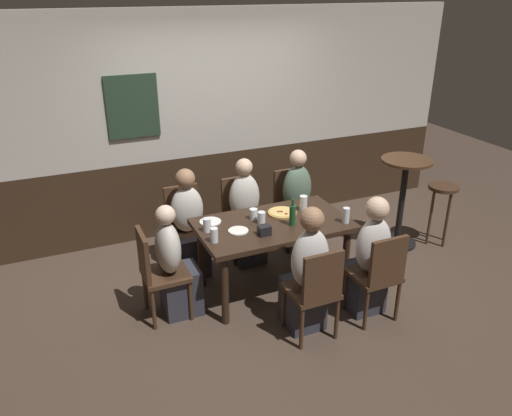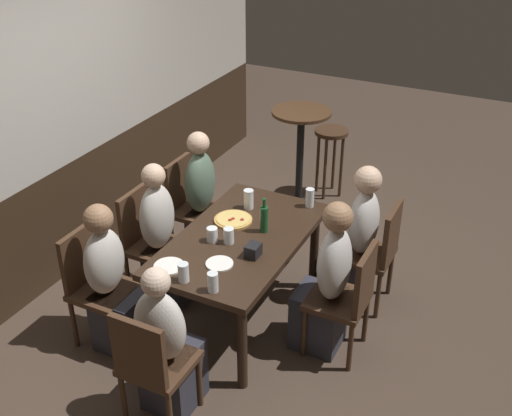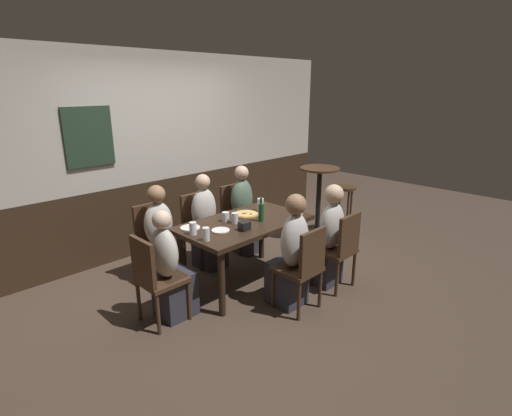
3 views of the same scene
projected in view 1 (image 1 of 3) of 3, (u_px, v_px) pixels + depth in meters
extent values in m
plane|color=#423328|center=(272.00, 288.00, 5.09)|extent=(12.00, 12.00, 0.00)
cube|color=#332316|center=(216.00, 189.00, 6.28)|extent=(6.40, 0.10, 0.95)
cube|color=#B7B2A8|center=(212.00, 83.00, 5.75)|extent=(6.40, 0.10, 1.65)
cube|color=#233828|center=(133.00, 107.00, 5.42)|extent=(0.56, 0.03, 0.68)
cube|color=black|center=(273.00, 225.00, 4.80)|extent=(1.45, 0.83, 0.05)
cylinder|color=black|center=(225.00, 290.00, 4.44)|extent=(0.07, 0.07, 0.69)
cylinder|color=black|center=(345.00, 262.00, 4.90)|extent=(0.07, 0.07, 0.69)
cylinder|color=black|center=(201.00, 256.00, 5.01)|extent=(0.07, 0.07, 0.69)
cylinder|color=black|center=(311.00, 233.00, 5.46)|extent=(0.07, 0.07, 0.69)
cube|color=#422B1C|center=(295.00, 211.00, 5.79)|extent=(0.40, 0.40, 0.04)
cube|color=#422B1C|center=(288.00, 187.00, 5.84)|extent=(0.36, 0.04, 0.43)
cylinder|color=#422B1C|center=(314.00, 232.00, 5.80)|extent=(0.04, 0.04, 0.41)
cylinder|color=#422B1C|center=(288.00, 237.00, 5.67)|extent=(0.04, 0.04, 0.41)
cylinder|color=#422B1C|center=(300.00, 220.00, 6.08)|extent=(0.04, 0.04, 0.41)
cylinder|color=#422B1C|center=(275.00, 225.00, 5.96)|extent=(0.04, 0.04, 0.41)
cube|color=#422B1C|center=(373.00, 275.00, 4.52)|extent=(0.40, 0.40, 0.04)
cube|color=#422B1C|center=(388.00, 261.00, 4.27)|extent=(0.36, 0.04, 0.43)
cylinder|color=#422B1C|center=(345.00, 290.00, 4.69)|extent=(0.04, 0.04, 0.41)
cylinder|color=#422B1C|center=(375.00, 282.00, 4.82)|extent=(0.04, 0.04, 0.41)
cylinder|color=#422B1C|center=(366.00, 310.00, 4.41)|extent=(0.04, 0.04, 0.41)
cylinder|color=#422B1C|center=(397.00, 301.00, 4.53)|extent=(0.04, 0.04, 0.41)
cube|color=#422B1C|center=(311.00, 291.00, 4.29)|extent=(0.40, 0.40, 0.04)
cube|color=#422B1C|center=(323.00, 277.00, 4.04)|extent=(0.36, 0.04, 0.43)
cylinder|color=#422B1C|center=(283.00, 307.00, 4.46)|extent=(0.04, 0.04, 0.41)
cylinder|color=#422B1C|center=(317.00, 298.00, 4.58)|extent=(0.04, 0.04, 0.41)
cylinder|color=#422B1C|center=(302.00, 329.00, 4.17)|extent=(0.04, 0.04, 0.41)
cylinder|color=#422B1C|center=(337.00, 319.00, 4.30)|extent=(0.04, 0.04, 0.41)
cube|color=#422B1C|center=(187.00, 231.00, 5.32)|extent=(0.40, 0.40, 0.04)
cube|color=#422B1C|center=(181.00, 204.00, 5.37)|extent=(0.36, 0.04, 0.43)
cylinder|color=#422B1C|center=(209.00, 254.00, 5.33)|extent=(0.04, 0.04, 0.41)
cylinder|color=#422B1C|center=(177.00, 260.00, 5.20)|extent=(0.04, 0.04, 0.41)
cylinder|color=#422B1C|center=(199.00, 240.00, 5.61)|extent=(0.04, 0.04, 0.41)
cylinder|color=#422B1C|center=(169.00, 246.00, 5.49)|extent=(0.04, 0.04, 0.41)
cube|color=#422B1C|center=(166.00, 274.00, 4.53)|extent=(0.40, 0.40, 0.04)
cube|color=#422B1C|center=(143.00, 255.00, 4.37)|extent=(0.04, 0.36, 0.43)
cylinder|color=#422B1C|center=(180.00, 282.00, 4.82)|extent=(0.04, 0.04, 0.41)
cylinder|color=#422B1C|center=(191.00, 301.00, 4.54)|extent=(0.04, 0.04, 0.41)
cylinder|color=#422B1C|center=(145.00, 290.00, 4.70)|extent=(0.04, 0.04, 0.41)
cylinder|color=#422B1C|center=(153.00, 310.00, 4.42)|extent=(0.04, 0.04, 0.41)
cube|color=#422B1C|center=(243.00, 220.00, 5.55)|extent=(0.40, 0.40, 0.04)
cube|color=#422B1C|center=(237.00, 195.00, 5.61)|extent=(0.36, 0.04, 0.43)
cylinder|color=#422B1C|center=(264.00, 242.00, 5.56)|extent=(0.04, 0.04, 0.41)
cylinder|color=#422B1C|center=(235.00, 248.00, 5.44)|extent=(0.04, 0.04, 0.41)
cylinder|color=#422B1C|center=(251.00, 230.00, 5.85)|extent=(0.04, 0.04, 0.41)
cylinder|color=#422B1C|center=(224.00, 235.00, 5.72)|extent=(0.04, 0.04, 0.41)
cube|color=#2D2D38|center=(299.00, 231.00, 5.76)|extent=(0.32, 0.34, 0.45)
ellipsoid|color=#56705B|center=(297.00, 188.00, 5.63)|extent=(0.34, 0.22, 0.55)
sphere|color=#DBB293|center=(298.00, 158.00, 5.49)|extent=(0.19, 0.19, 0.19)
cube|color=#2D2D38|center=(363.00, 287.00, 4.71)|extent=(0.32, 0.34, 0.45)
ellipsoid|color=silver|center=(373.00, 245.00, 4.44)|extent=(0.34, 0.22, 0.52)
sphere|color=#DBB293|center=(377.00, 209.00, 4.29)|extent=(0.21, 0.21, 0.21)
cube|color=#2D2D38|center=(303.00, 303.00, 4.48)|extent=(0.32, 0.34, 0.45)
ellipsoid|color=silver|center=(310.00, 259.00, 4.20)|extent=(0.34, 0.22, 0.55)
sphere|color=#936B4C|center=(312.00, 219.00, 4.05)|extent=(0.20, 0.20, 0.20)
cube|color=#2D2D38|center=(192.00, 253.00, 5.29)|extent=(0.32, 0.34, 0.45)
ellipsoid|color=beige|center=(187.00, 209.00, 5.17)|extent=(0.34, 0.22, 0.50)
sphere|color=#936B4C|center=(185.00, 178.00, 5.04)|extent=(0.20, 0.20, 0.20)
cube|color=#2D2D38|center=(181.00, 290.00, 4.66)|extent=(0.34, 0.32, 0.45)
ellipsoid|color=beige|center=(168.00, 248.00, 4.44)|extent=(0.22, 0.34, 0.48)
sphere|color=beige|center=(165.00, 215.00, 4.30)|extent=(0.17, 0.17, 0.17)
cube|color=#2D2D38|center=(248.00, 242.00, 5.53)|extent=(0.32, 0.34, 0.45)
ellipsoid|color=beige|center=(244.00, 198.00, 5.40)|extent=(0.34, 0.22, 0.54)
sphere|color=#DBB293|center=(244.00, 167.00, 5.26)|extent=(0.18, 0.18, 0.18)
cylinder|color=tan|center=(282.00, 213.00, 4.97)|extent=(0.29, 0.29, 0.02)
cylinder|color=#DBB760|center=(282.00, 212.00, 4.97)|extent=(0.25, 0.25, 0.01)
cylinder|color=maroon|center=(286.00, 214.00, 4.91)|extent=(0.03, 0.03, 0.00)
cylinder|color=maroon|center=(279.00, 211.00, 4.96)|extent=(0.03, 0.03, 0.00)
cylinder|color=maroon|center=(282.00, 211.00, 4.96)|extent=(0.03, 0.03, 0.00)
cylinder|color=silver|center=(207.00, 225.00, 4.60)|extent=(0.07, 0.07, 0.13)
cylinder|color=gold|center=(207.00, 226.00, 4.60)|extent=(0.06, 0.06, 0.11)
cylinder|color=silver|center=(303.00, 203.00, 5.02)|extent=(0.08, 0.08, 0.15)
cylinder|color=gold|center=(303.00, 206.00, 5.03)|extent=(0.07, 0.07, 0.09)
cylinder|color=silver|center=(253.00, 214.00, 4.84)|extent=(0.08, 0.08, 0.11)
cylinder|color=#331E14|center=(253.00, 216.00, 4.85)|extent=(0.07, 0.07, 0.06)
cylinder|color=silver|center=(346.00, 215.00, 4.76)|extent=(0.07, 0.07, 0.15)
cylinder|color=#C6842D|center=(346.00, 218.00, 4.77)|extent=(0.06, 0.06, 0.10)
cylinder|color=silver|center=(261.00, 218.00, 4.76)|extent=(0.07, 0.07, 0.12)
cylinder|color=silver|center=(261.00, 220.00, 4.77)|extent=(0.07, 0.07, 0.07)
cylinder|color=silver|center=(214.00, 235.00, 4.41)|extent=(0.07, 0.07, 0.13)
cylinder|color=gold|center=(214.00, 237.00, 4.41)|extent=(0.06, 0.06, 0.11)
cylinder|color=#194723|center=(292.00, 216.00, 4.70)|extent=(0.06, 0.06, 0.20)
cylinder|color=#194723|center=(293.00, 202.00, 4.65)|extent=(0.03, 0.03, 0.07)
cylinder|color=white|center=(210.00, 222.00, 4.80)|extent=(0.21, 0.21, 0.01)
cylinder|color=white|center=(238.00, 231.00, 4.62)|extent=(0.19, 0.19, 0.01)
cube|color=black|center=(264.00, 230.00, 4.54)|extent=(0.11, 0.09, 0.09)
cylinder|color=black|center=(396.00, 242.00, 5.97)|extent=(0.44, 0.44, 0.03)
cylinder|color=black|center=(401.00, 203.00, 5.76)|extent=(0.07, 0.07, 0.99)
cylinder|color=#472D1C|center=(407.00, 161.00, 5.55)|extent=(0.56, 0.56, 0.03)
cylinder|color=#422B1C|center=(444.00, 187.00, 5.73)|extent=(0.34, 0.34, 0.04)
cylinder|color=#422B1C|center=(448.00, 214.00, 5.92)|extent=(0.03, 0.03, 0.68)
cylinder|color=#422B1C|center=(431.00, 212.00, 5.98)|extent=(0.03, 0.03, 0.68)
cylinder|color=#422B1C|center=(430.00, 218.00, 5.83)|extent=(0.03, 0.03, 0.68)
cylinder|color=#422B1C|center=(447.00, 220.00, 5.76)|extent=(0.03, 0.03, 0.68)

